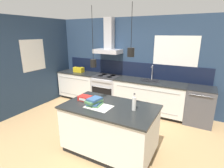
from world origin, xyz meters
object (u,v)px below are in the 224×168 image
bottle_on_island (134,103)px  book_stack (94,102)px  dishwasher (200,106)px  yellow_toolbox (79,70)px  oven_range (107,90)px  red_supply_box (85,98)px

bottle_on_island → book_stack: bearing=-169.2°
dishwasher → yellow_toolbox: (-3.69, 0.00, 0.54)m
oven_range → dishwasher: 2.62m
book_stack → red_supply_box: bearing=160.4°
red_supply_box → dishwasher: bearing=44.7°
oven_range → book_stack: book_stack is taller
red_supply_box → yellow_toolbox: size_ratio=0.72×
red_supply_box → yellow_toolbox: (-1.71, 1.96, 0.04)m
dishwasher → red_supply_box: size_ratio=3.73×
oven_range → bottle_on_island: bottle_on_island is taller
bottle_on_island → red_supply_box: 1.00m
bottle_on_island → yellow_toolbox: bottle_on_island is taller
bottle_on_island → red_supply_box: bearing=-178.1°
bottle_on_island → yellow_toolbox: bearing=144.6°
dishwasher → book_stack: size_ratio=2.51×
oven_range → book_stack: 2.31m
dishwasher → yellow_toolbox: size_ratio=2.68×
oven_range → yellow_toolbox: size_ratio=2.68×
dishwasher → bottle_on_island: 2.24m
oven_range → red_supply_box: size_ratio=3.73×
dishwasher → red_supply_box: bearing=-135.3°
oven_range → bottle_on_island: 2.59m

